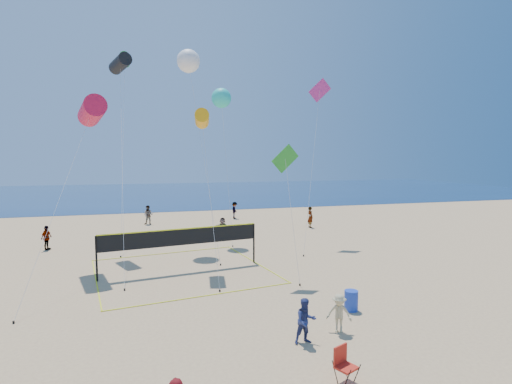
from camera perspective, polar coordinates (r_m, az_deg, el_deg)
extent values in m
cube|color=navy|center=(71.76, -13.60, -0.13)|extent=(140.00, 50.00, 0.03)
imported|color=navy|center=(14.37, 7.11, -17.81)|extent=(0.78, 0.61, 1.57)
imported|color=tan|center=(15.41, 11.77, -16.58)|extent=(1.05, 0.92, 1.40)
imported|color=gray|center=(30.90, -27.76, -5.81)|extent=(0.77, 1.06, 1.67)
imported|color=gray|center=(31.62, -4.81, -5.09)|extent=(1.43, 1.28, 1.58)
imported|color=gray|center=(36.19, 7.77, -3.58)|extent=(0.51, 0.72, 1.88)
imported|color=gray|center=(38.79, -15.13, -3.19)|extent=(1.06, 0.94, 1.80)
imported|color=gray|center=(41.12, -3.07, -2.62)|extent=(1.04, 1.27, 1.71)
cube|color=red|center=(12.51, 12.77, -23.27)|extent=(0.70, 0.68, 0.06)
cube|color=red|center=(12.50, 11.95, -21.76)|extent=(0.52, 0.27, 0.55)
cylinder|color=black|center=(12.35, 12.86, -24.73)|extent=(0.13, 0.26, 0.71)
cylinder|color=black|center=(12.57, 11.30, -24.15)|extent=(0.13, 0.26, 0.71)
cylinder|color=black|center=(12.66, 14.19, -23.97)|extent=(0.13, 0.26, 0.71)
cylinder|color=black|center=(12.87, 12.64, -23.43)|extent=(0.13, 0.26, 0.71)
cylinder|color=#1C3CB8|center=(17.56, 13.43, -14.85)|extent=(0.65, 0.65, 0.84)
cylinder|color=black|center=(22.13, -21.83, -8.85)|extent=(0.10, 0.10, 2.35)
cylinder|color=black|center=(24.15, -0.31, -7.33)|extent=(0.10, 0.10, 2.35)
cube|color=black|center=(22.58, -10.61, -6.39)|extent=(8.69, 1.41, 0.88)
cube|color=#F5FF1A|center=(22.50, -10.63, -5.22)|extent=(8.69, 1.42, 0.06)
cube|color=#F5FF1A|center=(18.99, -7.19, -14.50)|extent=(8.89, 1.47, 0.02)
cube|color=#F5FF1A|center=(27.19, -12.81, -8.56)|extent=(8.89, 1.47, 0.02)
cylinder|color=red|center=(24.82, -22.39, 10.65)|extent=(1.94, 3.17, 1.62)
cylinder|color=silver|center=(21.05, -26.16, -0.54)|extent=(2.18, 7.87, 8.89)
cylinder|color=black|center=(18.51, -31.33, -15.62)|extent=(0.08, 0.08, 0.10)
cylinder|color=black|center=(29.60, -18.82, 16.98)|extent=(1.66, 2.34, 1.18)
cylinder|color=silver|center=(24.23, -18.59, 4.73)|extent=(0.38, 9.42, 12.56)
cylinder|color=black|center=(20.52, -18.27, -13.10)|extent=(0.08, 0.08, 0.10)
cylinder|color=#FFAA0E|center=(23.18, -7.72, 10.34)|extent=(1.06, 2.00, 1.04)
cylinder|color=silver|center=(20.85, -6.58, -0.69)|extent=(0.10, 4.76, 8.46)
cylinder|color=black|center=(19.46, -5.19, -13.87)|extent=(0.08, 0.08, 0.10)
cube|color=green|center=(20.59, 4.19, 4.77)|extent=(1.54, 0.21, 1.53)
cylinder|color=silver|center=(20.22, 5.22, -4.07)|extent=(0.31, 1.47, 6.21)
cylinder|color=black|center=(20.34, 6.29, -13.03)|extent=(0.08, 0.08, 0.10)
cube|color=#C82E88|center=(31.13, 9.10, 14.16)|extent=(1.82, 0.29, 1.80)
cylinder|color=silver|center=(27.98, 8.05, 3.63)|extent=(3.11, 4.69, 11.27)
cylinder|color=black|center=(26.00, 6.81, -9.01)|extent=(0.08, 0.08, 0.10)
sphere|color=white|center=(29.94, -9.63, 17.96)|extent=(1.83, 1.83, 1.62)
cylinder|color=silver|center=(26.07, -7.58, 5.47)|extent=(1.03, 6.41, 13.03)
cylinder|color=black|center=(23.84, -5.09, -10.29)|extent=(0.08, 0.08, 0.10)
sphere|color=#28D4C0|center=(30.95, -4.98, 13.23)|extent=(1.71, 1.71, 1.49)
cylinder|color=silver|center=(29.22, -4.19, 3.19)|extent=(0.20, 2.97, 10.71)
cylinder|color=black|center=(28.48, -3.34, -7.73)|extent=(0.08, 0.08, 0.10)
cylinder|color=green|center=(36.07, -18.23, 17.53)|extent=(0.77, 1.82, 0.99)
cylinder|color=silver|center=(30.70, -18.46, 6.33)|extent=(0.24, 9.04, 14.24)
cylinder|color=black|center=(26.94, -18.76, -8.75)|extent=(0.08, 0.08, 0.10)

